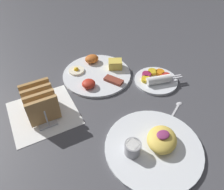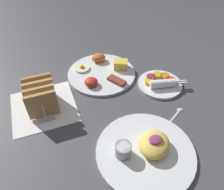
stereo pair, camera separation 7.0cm
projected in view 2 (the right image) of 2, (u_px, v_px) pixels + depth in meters
The scene contains 7 objects.
ground_plane at pixel (114, 109), 0.77m from camera, with size 3.00×3.00×0.00m, color #47474C.
napkin_flat at pixel (44, 107), 0.78m from camera, with size 0.22×0.22×0.00m.
plate_breakfast at pixel (102, 72), 0.91m from camera, with size 0.28×0.28×0.05m.
plate_condiments at pixel (160, 83), 0.86m from camera, with size 0.18×0.17×0.04m.
plate_foreground at pixel (146, 149), 0.64m from camera, with size 0.29×0.29×0.06m.
toast_rack at pixel (41, 97), 0.74m from camera, with size 0.10×0.15×0.10m.
teaspoon at pixel (176, 115), 0.75m from camera, with size 0.12×0.07×0.01m.
Camera 2 is at (-0.19, -0.49, 0.57)m, focal length 35.00 mm.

